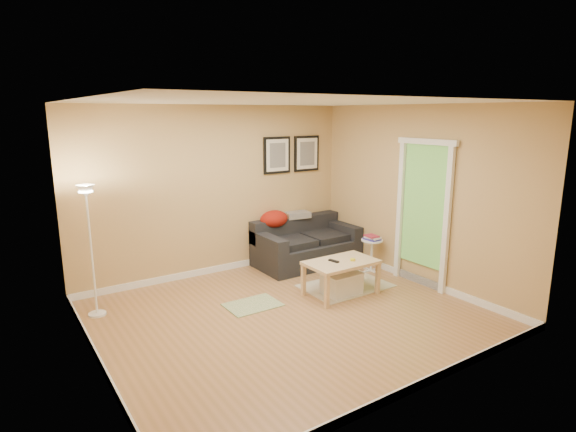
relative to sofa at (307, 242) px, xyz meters
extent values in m
plane|color=#A47246|center=(-1.38, -1.53, -0.38)|extent=(4.50, 4.50, 0.00)
plane|color=white|center=(-1.38, -1.53, 2.23)|extent=(4.50, 4.50, 0.00)
plane|color=tan|center=(-1.38, 0.47, 0.92)|extent=(4.50, 0.00, 4.50)
plane|color=tan|center=(-1.38, -3.53, 0.92)|extent=(4.50, 0.00, 4.50)
plane|color=tan|center=(-3.63, -1.53, 0.92)|extent=(0.00, 4.00, 4.00)
plane|color=tan|center=(0.87, -1.53, 0.92)|extent=(0.00, 4.00, 4.00)
cube|color=white|center=(-1.38, 0.46, -0.33)|extent=(4.50, 0.02, 0.10)
cube|color=white|center=(-1.38, -3.52, -0.33)|extent=(4.50, 0.02, 0.10)
cube|color=white|center=(-3.62, -1.53, -0.33)|extent=(0.02, 4.00, 0.10)
cube|color=white|center=(0.86, -1.53, -0.33)|extent=(0.02, 4.00, 0.10)
cube|color=beige|center=(-0.13, -1.16, -0.37)|extent=(1.25, 0.85, 0.01)
cube|color=#668C4C|center=(-1.61, -1.01, -0.37)|extent=(0.70, 0.50, 0.01)
cube|color=black|center=(-0.51, -1.32, 0.12)|extent=(0.08, 0.17, 0.02)
cylinder|color=yellow|center=(-0.26, -1.44, 0.13)|extent=(0.07, 0.07, 0.03)
camera|label=1|loc=(-4.39, -6.02, 2.10)|focal=28.96mm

